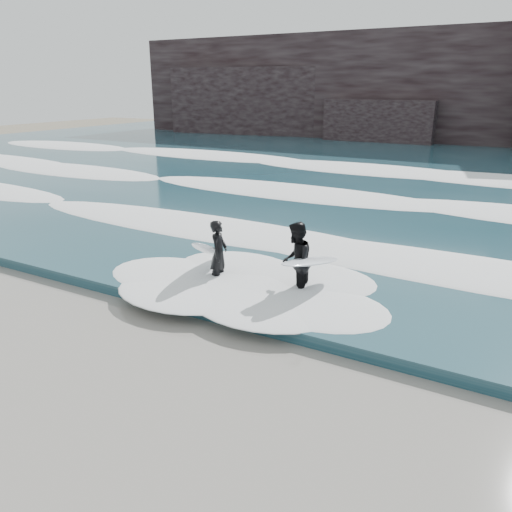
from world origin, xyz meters
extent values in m
plane|color=#796C52|center=(0.00, 0.00, 0.00)|extent=(120.00, 120.00, 0.00)
cube|color=#1E424E|center=(0.00, 29.00, 0.15)|extent=(90.00, 52.00, 0.30)
cube|color=black|center=(0.00, 46.00, 5.00)|extent=(70.00, 9.00, 10.00)
ellipsoid|color=white|center=(0.00, 9.00, 0.40)|extent=(60.00, 3.20, 0.20)
ellipsoid|color=white|center=(0.00, 16.00, 0.42)|extent=(60.00, 4.00, 0.24)
ellipsoid|color=white|center=(0.00, 25.00, 0.45)|extent=(60.00, 4.80, 0.30)
imported|color=black|center=(-1.80, 5.02, 0.92)|extent=(0.59, 0.75, 1.83)
ellipsoid|color=silver|center=(-2.20, 5.07, 0.95)|extent=(1.26, 2.20, 1.12)
imported|color=black|center=(0.39, 5.22, 1.01)|extent=(0.95, 1.12, 2.02)
ellipsoid|color=silver|center=(0.81, 5.22, 1.09)|extent=(1.06, 2.39, 0.54)
camera|label=1|loc=(5.32, -5.58, 5.20)|focal=35.00mm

